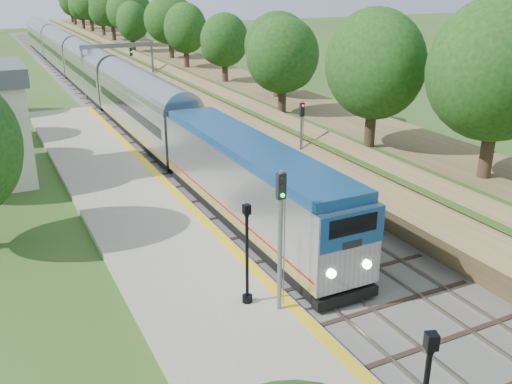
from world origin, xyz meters
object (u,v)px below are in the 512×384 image
lamppost_far (247,260)px  signal_platform (280,227)px  signal_gantry (118,56)px  signal_farside (301,134)px  train (93,75)px

lamppost_far → signal_platform: size_ratio=0.73×
signal_gantry → lamppost_far: (-6.33, -47.40, -2.44)m
signal_gantry → signal_farside: 35.00m
signal_gantry → train: size_ratio=0.08×
signal_farside → signal_platform: bearing=-123.6°
signal_gantry → signal_platform: 48.77m
train → signal_farside: size_ratio=19.08×
lamppost_far → train: bearing=85.6°
signal_farside → lamppost_far: bearing=-128.5°
train → signal_farside: (6.20, -37.69, 1.13)m
train → signal_farside: bearing=-80.7°
lamppost_far → signal_farside: size_ratio=0.80×
train → lamppost_far: 50.47m
lamppost_far → signal_platform: (0.96, -1.07, 1.74)m
signal_platform → signal_gantry: bearing=83.7°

